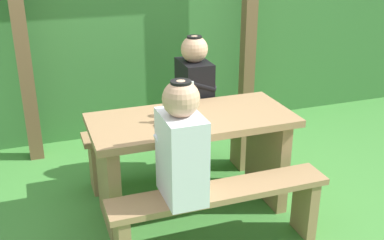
{
  "coord_description": "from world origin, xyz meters",
  "views": [
    {
      "loc": [
        -0.99,
        -2.79,
        1.93
      ],
      "look_at": [
        0.0,
        0.0,
        0.72
      ],
      "focal_mm": 43.71,
      "sensor_mm": 36.0,
      "label": 1
    }
  ],
  "objects_px": {
    "bottle_right": "(181,108)",
    "drinking_glass": "(167,109)",
    "picnic_table": "(192,148)",
    "bottle_left": "(192,99)",
    "bench_near": "(220,208)",
    "person_black_coat": "(194,84)",
    "cell_phone": "(162,128)",
    "person_white_shirt": "(181,146)",
    "bench_far": "(171,141)"
  },
  "relations": [
    {
      "from": "bottle_right",
      "to": "person_white_shirt",
      "type": "bearing_deg",
      "value": -108.23
    },
    {
      "from": "drinking_glass",
      "to": "person_black_coat",
      "type": "bearing_deg",
      "value": 51.07
    },
    {
      "from": "person_black_coat",
      "to": "bottle_left",
      "type": "distance_m",
      "value": 0.44
    },
    {
      "from": "cell_phone",
      "to": "bench_near",
      "type": "bearing_deg",
      "value": -55.41
    },
    {
      "from": "drinking_glass",
      "to": "bottle_right",
      "type": "xyz_separation_m",
      "value": [
        0.05,
        -0.14,
        0.05
      ]
    },
    {
      "from": "bench_far",
      "to": "bottle_right",
      "type": "height_order",
      "value": "bottle_right"
    },
    {
      "from": "bottle_right",
      "to": "cell_phone",
      "type": "height_order",
      "value": "bottle_right"
    },
    {
      "from": "bench_far",
      "to": "drinking_glass",
      "type": "height_order",
      "value": "drinking_glass"
    },
    {
      "from": "person_black_coat",
      "to": "picnic_table",
      "type": "bearing_deg",
      "value": -111.54
    },
    {
      "from": "bottle_left",
      "to": "cell_phone",
      "type": "bearing_deg",
      "value": -140.32
    },
    {
      "from": "bottle_left",
      "to": "cell_phone",
      "type": "relative_size",
      "value": 1.54
    },
    {
      "from": "picnic_table",
      "to": "bottle_left",
      "type": "height_order",
      "value": "bottle_left"
    },
    {
      "from": "person_white_shirt",
      "to": "bottle_right",
      "type": "bearing_deg",
      "value": 71.77
    },
    {
      "from": "bottle_left",
      "to": "bottle_right",
      "type": "bearing_deg",
      "value": -127.4
    },
    {
      "from": "bench_far",
      "to": "drinking_glass",
      "type": "bearing_deg",
      "value": -109.16
    },
    {
      "from": "bench_near",
      "to": "cell_phone",
      "type": "xyz_separation_m",
      "value": [
        -0.25,
        0.39,
        0.42
      ]
    },
    {
      "from": "picnic_table",
      "to": "bench_far",
      "type": "bearing_deg",
      "value": 90.0
    },
    {
      "from": "person_white_shirt",
      "to": "cell_phone",
      "type": "relative_size",
      "value": 5.14
    },
    {
      "from": "bottle_left",
      "to": "picnic_table",
      "type": "bearing_deg",
      "value": -109.01
    },
    {
      "from": "bottle_right",
      "to": "cell_phone",
      "type": "bearing_deg",
      "value": -158.93
    },
    {
      "from": "drinking_glass",
      "to": "cell_phone",
      "type": "height_order",
      "value": "drinking_glass"
    },
    {
      "from": "drinking_glass",
      "to": "bottle_right",
      "type": "relative_size",
      "value": 0.39
    },
    {
      "from": "person_white_shirt",
      "to": "bench_far",
      "type": "bearing_deg",
      "value": 76.54
    },
    {
      "from": "picnic_table",
      "to": "drinking_glass",
      "type": "relative_size",
      "value": 14.08
    },
    {
      "from": "picnic_table",
      "to": "person_black_coat",
      "type": "distance_m",
      "value": 0.63
    },
    {
      "from": "bench_near",
      "to": "bottle_right",
      "type": "bearing_deg",
      "value": 102.75
    },
    {
      "from": "drinking_glass",
      "to": "bottle_left",
      "type": "distance_m",
      "value": 0.2
    },
    {
      "from": "picnic_table",
      "to": "drinking_glass",
      "type": "distance_m",
      "value": 0.33
    },
    {
      "from": "bench_far",
      "to": "cell_phone",
      "type": "height_order",
      "value": "cell_phone"
    },
    {
      "from": "person_white_shirt",
      "to": "cell_phone",
      "type": "bearing_deg",
      "value": 90.6
    },
    {
      "from": "bench_near",
      "to": "bench_far",
      "type": "height_order",
      "value": "same"
    },
    {
      "from": "cell_phone",
      "to": "person_black_coat",
      "type": "bearing_deg",
      "value": 56.51
    },
    {
      "from": "person_black_coat",
      "to": "drinking_glass",
      "type": "xyz_separation_m",
      "value": [
        -0.36,
        -0.45,
        -0.0
      ]
    },
    {
      "from": "person_black_coat",
      "to": "person_white_shirt",
      "type": "bearing_deg",
      "value": -113.63
    },
    {
      "from": "picnic_table",
      "to": "cell_phone",
      "type": "height_order",
      "value": "cell_phone"
    },
    {
      "from": "drinking_glass",
      "to": "bottle_left",
      "type": "bearing_deg",
      "value": 11.81
    },
    {
      "from": "bottle_left",
      "to": "bench_far",
      "type": "bearing_deg",
      "value": 95.38
    },
    {
      "from": "bench_near",
      "to": "bottle_right",
      "type": "xyz_separation_m",
      "value": [
        -0.1,
        0.45,
        0.51
      ]
    },
    {
      "from": "bench_near",
      "to": "cell_phone",
      "type": "bearing_deg",
      "value": 122.86
    },
    {
      "from": "picnic_table",
      "to": "cell_phone",
      "type": "xyz_separation_m",
      "value": [
        -0.25,
        -0.13,
        0.24
      ]
    },
    {
      "from": "person_white_shirt",
      "to": "drinking_glass",
      "type": "relative_size",
      "value": 7.24
    },
    {
      "from": "bottle_right",
      "to": "picnic_table",
      "type": "bearing_deg",
      "value": 35.14
    },
    {
      "from": "person_black_coat",
      "to": "bottle_right",
      "type": "distance_m",
      "value": 0.67
    },
    {
      "from": "person_black_coat",
      "to": "bottle_right",
      "type": "xyz_separation_m",
      "value": [
        -0.31,
        -0.59,
        0.05
      ]
    },
    {
      "from": "person_white_shirt",
      "to": "bench_near",
      "type": "bearing_deg",
      "value": -0.76
    },
    {
      "from": "bottle_right",
      "to": "drinking_glass",
      "type": "bearing_deg",
      "value": 110.96
    },
    {
      "from": "bench_near",
      "to": "bench_far",
      "type": "distance_m",
      "value": 1.04
    },
    {
      "from": "picnic_table",
      "to": "person_white_shirt",
      "type": "height_order",
      "value": "person_white_shirt"
    },
    {
      "from": "drinking_glass",
      "to": "bottle_right",
      "type": "bearing_deg",
      "value": -69.04
    },
    {
      "from": "person_black_coat",
      "to": "bottle_right",
      "type": "bearing_deg",
      "value": -117.45
    }
  ]
}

